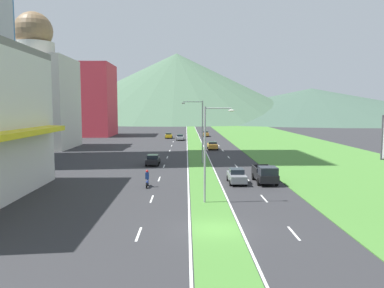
% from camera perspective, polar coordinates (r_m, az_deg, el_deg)
% --- Properties ---
extents(ground_plane, '(600.00, 600.00, 0.00)m').
position_cam_1_polar(ground_plane, '(26.45, 3.54, -12.71)').
color(ground_plane, '#2D2D30').
extents(grass_median, '(3.20, 240.00, 0.06)m').
position_cam_1_polar(grass_median, '(85.47, 0.43, -0.03)').
color(grass_median, '#477F33').
rests_on(grass_median, ground_plane).
extents(grass_verge_right, '(24.00, 240.00, 0.06)m').
position_cam_1_polar(grass_verge_right, '(88.38, 13.91, -0.01)').
color(grass_verge_right, '#477F33').
rests_on(grass_verge_right, ground_plane).
extents(lane_dash_left_2, '(0.16, 2.80, 0.01)m').
position_cam_1_polar(lane_dash_left_2, '(25.84, -7.98, -13.19)').
color(lane_dash_left_2, silver).
rests_on(lane_dash_left_2, ground_plane).
extents(lane_dash_left_3, '(0.16, 2.80, 0.01)m').
position_cam_1_polar(lane_dash_left_3, '(35.04, -6.03, -8.16)').
color(lane_dash_left_3, silver).
rests_on(lane_dash_left_3, ground_plane).
extents(lane_dash_left_4, '(0.16, 2.80, 0.01)m').
position_cam_1_polar(lane_dash_left_4, '(44.41, -4.92, -5.24)').
color(lane_dash_left_4, silver).
rests_on(lane_dash_left_4, ground_plane).
extents(lane_dash_left_5, '(0.16, 2.80, 0.01)m').
position_cam_1_polar(lane_dash_left_5, '(53.87, -4.21, -3.33)').
color(lane_dash_left_5, silver).
rests_on(lane_dash_left_5, ground_plane).
extents(lane_dash_left_6, '(0.16, 2.80, 0.01)m').
position_cam_1_polar(lane_dash_left_6, '(63.38, -3.71, -2.00)').
color(lane_dash_left_6, silver).
rests_on(lane_dash_left_6, ground_plane).
extents(lane_dash_left_7, '(0.16, 2.80, 0.01)m').
position_cam_1_polar(lane_dash_left_7, '(72.92, -3.34, -1.01)').
color(lane_dash_left_7, silver).
rests_on(lane_dash_left_7, ground_plane).
extents(lane_dash_left_8, '(0.16, 2.80, 0.01)m').
position_cam_1_polar(lane_dash_left_8, '(82.47, -3.06, -0.25)').
color(lane_dash_left_8, silver).
rests_on(lane_dash_left_8, ground_plane).
extents(lane_dash_left_9, '(0.16, 2.80, 0.01)m').
position_cam_1_polar(lane_dash_left_9, '(92.04, -2.84, 0.35)').
color(lane_dash_left_9, silver).
rests_on(lane_dash_left_9, ground_plane).
extents(lane_dash_right_2, '(0.16, 2.80, 0.01)m').
position_cam_1_polar(lane_dash_right_2, '(26.61, 14.97, -12.77)').
color(lane_dash_right_2, silver).
rests_on(lane_dash_right_2, ground_plane).
extents(lane_dash_right_3, '(0.16, 2.80, 0.01)m').
position_cam_1_polar(lane_dash_right_3, '(35.61, 10.71, -8.00)').
color(lane_dash_right_3, silver).
rests_on(lane_dash_right_3, ground_plane).
extents(lane_dash_right_4, '(0.16, 2.80, 0.01)m').
position_cam_1_polar(lane_dash_right_4, '(44.87, 8.24, -5.16)').
color(lane_dash_right_4, silver).
rests_on(lane_dash_right_4, ground_plane).
extents(lane_dash_right_5, '(0.16, 2.80, 0.01)m').
position_cam_1_polar(lane_dash_right_5, '(54.25, 6.63, -3.29)').
color(lane_dash_right_5, silver).
rests_on(lane_dash_right_5, ground_plane).
extents(lane_dash_right_6, '(0.16, 2.80, 0.01)m').
position_cam_1_polar(lane_dash_right_6, '(63.70, 5.50, -1.97)').
color(lane_dash_right_6, silver).
rests_on(lane_dash_right_6, ground_plane).
extents(lane_dash_right_7, '(0.16, 2.80, 0.01)m').
position_cam_1_polar(lane_dash_right_7, '(73.20, 4.66, -0.99)').
color(lane_dash_right_7, silver).
rests_on(lane_dash_right_7, ground_plane).
extents(lane_dash_right_8, '(0.16, 2.80, 0.01)m').
position_cam_1_polar(lane_dash_right_8, '(82.72, 4.02, -0.24)').
color(lane_dash_right_8, silver).
rests_on(lane_dash_right_8, ground_plane).
extents(lane_dash_right_9, '(0.16, 2.80, 0.01)m').
position_cam_1_polar(lane_dash_right_9, '(92.26, 3.51, 0.36)').
color(lane_dash_right_9, silver).
rests_on(lane_dash_right_9, ground_plane).
extents(edge_line_median_left, '(0.16, 240.00, 0.01)m').
position_cam_1_polar(edge_line_median_left, '(85.45, -0.74, -0.04)').
color(edge_line_median_left, silver).
rests_on(edge_line_median_left, ground_plane).
extents(edge_line_median_right, '(0.16, 240.00, 0.01)m').
position_cam_1_polar(edge_line_median_right, '(85.53, 1.61, -0.04)').
color(edge_line_median_right, silver).
rests_on(edge_line_median_right, ground_plane).
extents(domed_building, '(14.20, 14.20, 27.14)m').
position_cam_1_polar(domed_building, '(83.80, -22.29, 6.92)').
color(domed_building, beige).
rests_on(domed_building, ground_plane).
extents(midrise_colored, '(15.49, 15.49, 20.69)m').
position_cam_1_polar(midrise_colored, '(115.44, -15.58, 6.33)').
color(midrise_colored, '#D83847').
rests_on(midrise_colored, ground_plane).
extents(hill_far_left, '(136.31, 136.31, 20.06)m').
position_cam_1_polar(hill_far_left, '(284.93, -12.38, 5.73)').
color(hill_far_left, '#47664C').
rests_on(hill_far_left, ground_plane).
extents(hill_far_center, '(176.74, 176.74, 43.13)m').
position_cam_1_polar(hill_far_center, '(252.08, -2.31, 8.52)').
color(hill_far_center, '#47664C').
rests_on(hill_far_center, ground_plane).
extents(hill_far_right, '(208.32, 208.32, 20.75)m').
position_cam_1_polar(hill_far_right, '(266.39, 17.38, 5.71)').
color(hill_far_right, '#3D5647').
rests_on(hill_far_right, ground_plane).
extents(street_lamp_near, '(2.62, 0.30, 8.34)m').
position_cam_1_polar(street_lamp_near, '(32.65, 2.45, -0.56)').
color(street_lamp_near, '#99999E').
rests_on(street_lamp_near, ground_plane).
extents(street_lamp_mid, '(3.18, 0.28, 9.22)m').
position_cam_1_polar(street_lamp_mid, '(55.99, 1.22, 2.50)').
color(street_lamp_mid, '#99999E').
rests_on(street_lamp_mid, ground_plane).
extents(car_0, '(1.87, 4.62, 1.56)m').
position_cam_1_polar(car_0, '(108.70, 2.02, 1.56)').
color(car_0, '#C6842D').
rests_on(car_0, ground_plane).
extents(car_1, '(1.94, 4.21, 1.49)m').
position_cam_1_polar(car_1, '(55.21, -5.87, -2.35)').
color(car_1, black).
rests_on(car_1, ground_plane).
extents(car_2, '(1.87, 4.32, 1.59)m').
position_cam_1_polar(car_2, '(41.97, 6.69, -4.78)').
color(car_2, slate).
rests_on(car_2, ground_plane).
extents(car_3, '(1.89, 4.00, 1.46)m').
position_cam_1_polar(car_3, '(102.21, -3.49, 1.28)').
color(car_3, yellow).
rests_on(car_3, ground_plane).
extents(car_4, '(1.86, 4.75, 1.47)m').
position_cam_1_polar(car_4, '(96.27, -1.78, 1.02)').
color(car_4, '#B2B2B7').
rests_on(car_4, ground_plane).
extents(car_5, '(2.00, 4.25, 1.50)m').
position_cam_1_polar(car_5, '(75.25, 3.08, -0.22)').
color(car_5, '#C6842D').
rests_on(car_5, ground_plane).
extents(pickup_truck_0, '(2.18, 5.40, 2.00)m').
position_cam_1_polar(pickup_truck_0, '(42.46, 10.90, -4.47)').
color(pickup_truck_0, black).
rests_on(pickup_truck_0, ground_plane).
extents(motorcycle_rider, '(0.36, 2.00, 1.80)m').
position_cam_1_polar(motorcycle_rider, '(40.03, -6.70, -5.36)').
color(motorcycle_rider, black).
rests_on(motorcycle_rider, ground_plane).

